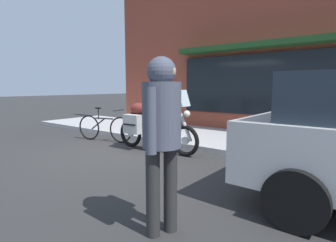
% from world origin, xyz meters
% --- Properties ---
extents(ground_plane, '(80.00, 80.00, 0.00)m').
position_xyz_m(ground_plane, '(0.00, 0.00, 0.00)').
color(ground_plane, '#2C2C2C').
extents(touring_motorcycle, '(2.27, 0.72, 1.42)m').
position_xyz_m(touring_motorcycle, '(0.41, 0.56, 0.61)').
color(touring_motorcycle, black).
rests_on(touring_motorcycle, ground_plane).
extents(parked_bicycle, '(1.71, 0.58, 0.94)m').
position_xyz_m(parked_bicycle, '(-1.33, 0.61, 0.38)').
color(parked_bicycle, black).
rests_on(parked_bicycle, ground_plane).
extents(pedestrian_walking, '(0.47, 0.54, 1.77)m').
position_xyz_m(pedestrian_walking, '(2.86, -2.03, 1.11)').
color(pedestrian_walking, '#282828').
rests_on(pedestrian_walking, ground_plane).
extents(sandwich_board_sign, '(0.55, 0.40, 0.88)m').
position_xyz_m(sandwich_board_sign, '(-0.58, 2.51, 0.56)').
color(sandwich_board_sign, '#1E511E').
rests_on(sandwich_board_sign, sidewalk_curb).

